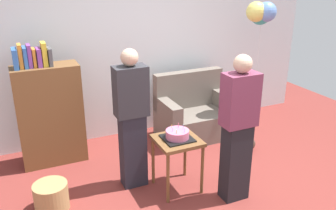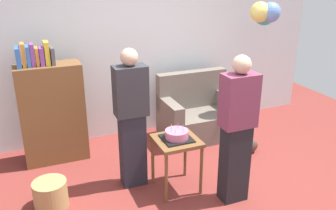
{
  "view_description": "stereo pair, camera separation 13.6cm",
  "coord_description": "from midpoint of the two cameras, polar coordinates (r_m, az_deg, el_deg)",
  "views": [
    {
      "loc": [
        -1.68,
        -2.93,
        2.42
      ],
      "look_at": [
        -0.09,
        0.56,
        0.95
      ],
      "focal_mm": 38.62,
      "sensor_mm": 36.0,
      "label": 1
    },
    {
      "loc": [
        -1.56,
        -2.99,
        2.42
      ],
      "look_at": [
        -0.09,
        0.56,
        0.95
      ],
      "focal_mm": 38.62,
      "sensor_mm": 36.0,
      "label": 2
    }
  ],
  "objects": [
    {
      "name": "ground_plane",
      "position": [
        4.15,
        5.23,
        -14.78
      ],
      "size": [
        8.0,
        8.0,
        0.0
      ],
      "primitive_type": "plane",
      "color": "maroon"
    },
    {
      "name": "couch",
      "position": [
        5.45,
        5.33,
        -1.53
      ],
      "size": [
        1.1,
        0.7,
        0.96
      ],
      "color": "#6B6056",
      "rests_on": "ground_plane"
    },
    {
      "name": "side_table",
      "position": [
        4.07,
        2.32,
        -6.66
      ],
      "size": [
        0.48,
        0.48,
        0.63
      ],
      "color": "brown",
      "rests_on": "ground_plane"
    },
    {
      "name": "birthday_cake",
      "position": [
        4.0,
        2.35,
        -4.76
      ],
      "size": [
        0.32,
        0.32,
        0.16
      ],
      "color": "black",
      "rests_on": "side_table"
    },
    {
      "name": "handbag",
      "position": [
        5.15,
        13.38,
        -6.4
      ],
      "size": [
        0.28,
        0.14,
        0.2
      ],
      "primitive_type": "ellipsoid",
      "color": "#473328",
      "rests_on": "ground_plane"
    },
    {
      "name": "balloon_bunch",
      "position": [
        5.22,
        15.79,
        13.78
      ],
      "size": [
        0.4,
        0.37,
        1.99
      ],
      "color": "silver",
      "rests_on": "ground_plane"
    },
    {
      "name": "person_holding_cake",
      "position": [
        3.84,
        11.82,
        -3.93
      ],
      "size": [
        0.36,
        0.22,
        1.63
      ],
      "rotation": [
        0.0,
        0.0,
        3.12
      ],
      "color": "black",
      "rests_on": "ground_plane"
    },
    {
      "name": "person_blowing_candles",
      "position": [
        4.05,
        -4.82,
        -2.16
      ],
      "size": [
        0.36,
        0.22,
        1.63
      ],
      "rotation": [
        0.0,
        0.0,
        -0.15
      ],
      "color": "#23232D",
      "rests_on": "ground_plane"
    },
    {
      "name": "wicker_basket",
      "position": [
        4.14,
        -17.13,
        -13.31
      ],
      "size": [
        0.36,
        0.36,
        0.3
      ],
      "primitive_type": "cylinder",
      "color": "#A88451",
      "rests_on": "ground_plane"
    },
    {
      "name": "bookshelf",
      "position": [
        4.85,
        -17.07,
        -0.93
      ],
      "size": [
        0.8,
        0.36,
        1.58
      ],
      "color": "brown",
      "rests_on": "ground_plane"
    },
    {
      "name": "wall_back",
      "position": [
        5.37,
        -4.53,
        9.43
      ],
      "size": [
        6.0,
        0.1,
        2.7
      ],
      "primitive_type": "cube",
      "color": "silver",
      "rests_on": "ground_plane"
    }
  ]
}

